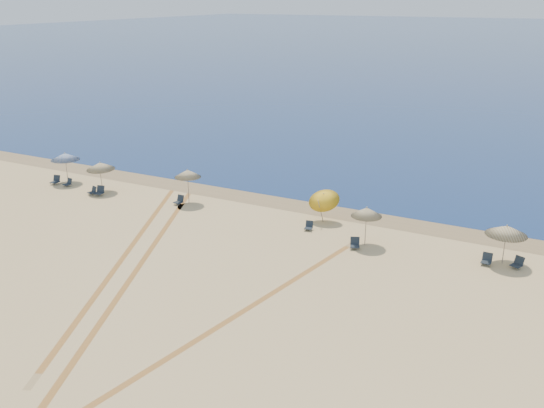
# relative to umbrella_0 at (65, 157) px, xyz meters

# --- Properties ---
(ground) EXTENTS (160.00, 160.00, 0.00)m
(ground) POSITION_rel_umbrella_0_xyz_m (19.12, -20.28, -2.21)
(ground) COLOR tan
(ground) RESTS_ON ground
(ocean) EXTENTS (500.00, 500.00, 0.00)m
(ocean) POSITION_rel_umbrella_0_xyz_m (19.12, 204.72, -2.21)
(ocean) COLOR #0C2151
(ocean) RESTS_ON ground
(wet_sand) EXTENTS (500.00, 500.00, 0.00)m
(wet_sand) POSITION_rel_umbrella_0_xyz_m (19.12, 3.72, -2.21)
(wet_sand) COLOR olive
(wet_sand) RESTS_ON ground
(umbrella_0) EXTENTS (2.32, 2.32, 2.56)m
(umbrella_0) POSITION_rel_umbrella_0_xyz_m (0.00, 0.00, 0.00)
(umbrella_0) COLOR gray
(umbrella_0) RESTS_ON ground
(umbrella_1) EXTENTS (2.20, 2.23, 2.44)m
(umbrella_1) POSITION_rel_umbrella_0_xyz_m (4.24, -0.53, -0.11)
(umbrella_1) COLOR gray
(umbrella_1) RESTS_ON ground
(umbrella_2) EXTENTS (1.95, 1.95, 2.65)m
(umbrella_2) POSITION_rel_umbrella_0_xyz_m (11.86, 0.31, 0.09)
(umbrella_2) COLOR gray
(umbrella_2) RESTS_ON ground
(umbrella_3) EXTENTS (2.11, 2.11, 2.49)m
(umbrella_3) POSITION_rel_umbrella_0_xyz_m (22.17, 1.36, -0.48)
(umbrella_3) COLOR gray
(umbrella_3) RESTS_ON ground
(umbrella_4) EXTENTS (1.90, 1.90, 2.52)m
(umbrella_4) POSITION_rel_umbrella_0_xyz_m (26.04, -1.14, -0.04)
(umbrella_4) COLOR gray
(umbrella_4) RESTS_ON ground
(umbrella_5) EXTENTS (2.33, 2.33, 2.39)m
(umbrella_5) POSITION_rel_umbrella_0_xyz_m (33.96, -0.05, -0.16)
(umbrella_5) COLOR gray
(umbrella_5) RESTS_ON ground
(chair_0) EXTENTS (0.70, 0.78, 0.72)m
(chair_0) POSITION_rel_umbrella_0_xyz_m (-0.58, -0.74, -1.90)
(chair_0) COLOR black
(chair_0) RESTS_ON ground
(chair_1) EXTENTS (0.63, 0.70, 0.64)m
(chair_1) POSITION_rel_umbrella_0_xyz_m (0.75, -0.69, -1.93)
(chair_1) COLOR black
(chair_1) RESTS_ON ground
(chair_2) EXTENTS (0.64, 0.70, 0.61)m
(chair_2) POSITION_rel_umbrella_0_xyz_m (4.00, -1.36, -1.95)
(chair_2) COLOR black
(chair_2) RESTS_ON ground
(chair_3) EXTENTS (0.74, 0.82, 0.74)m
(chair_3) POSITION_rel_umbrella_0_xyz_m (4.66, -1.30, -1.89)
(chair_3) COLOR black
(chair_3) RESTS_ON ground
(chair_4) EXTENTS (0.63, 0.71, 0.68)m
(chair_4) POSITION_rel_umbrella_0_xyz_m (11.36, -0.19, -1.91)
(chair_4) COLOR black
(chair_4) RESTS_ON ground
(chair_5) EXTENTS (0.58, 0.65, 0.59)m
(chair_5) POSITION_rel_umbrella_0_xyz_m (21.94, -0.43, -1.95)
(chair_5) COLOR black
(chair_5) RESTS_ON ground
(chair_6) EXTENTS (0.76, 0.81, 0.67)m
(chair_6) POSITION_rel_umbrella_0_xyz_m (25.66, -1.89, -1.92)
(chair_6) COLOR black
(chair_6) RESTS_ON ground
(chair_7) EXTENTS (0.56, 0.66, 0.67)m
(chair_7) POSITION_rel_umbrella_0_xyz_m (33.17, -0.59, -1.92)
(chair_7) COLOR black
(chair_7) RESTS_ON ground
(chair_8) EXTENTS (0.77, 0.82, 0.67)m
(chair_8) POSITION_rel_umbrella_0_xyz_m (34.80, -0.28, -1.92)
(chair_8) COLOR black
(chair_8) RESTS_ON ground
(tire_tracks) EXTENTS (44.59, 43.07, 0.00)m
(tire_tracks) POSITION_rel_umbrella_0_xyz_m (17.24, -10.90, -2.21)
(tire_tracks) COLOR tan
(tire_tracks) RESTS_ON ground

